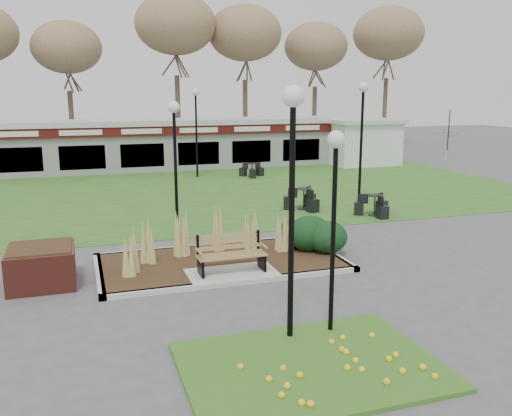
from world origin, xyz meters
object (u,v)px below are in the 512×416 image
object	(u,v)px
lamp_post_mid_left	(175,141)
lamp_post_mid_right	(362,116)
park_bench	(231,253)
bistro_set_b	(304,202)
bistro_set_c	(374,209)
service_hut	(362,141)
lamp_post_far_right	(196,113)
food_pavilion	(139,145)
patio_umbrella	(447,146)
lamp_post_near_right	(335,189)
brick_planter	(42,266)
lamp_post_near_left	(292,159)
bistro_set_d	(252,172)

from	to	relation	value
lamp_post_mid_left	lamp_post_mid_right	distance (m)	8.84
park_bench	bistro_set_b	distance (m)	8.12
bistro_set_c	park_bench	bearing A→B (deg)	-145.11
service_hut	bistro_set_c	distance (m)	14.67
lamp_post_mid_left	lamp_post_far_right	bearing A→B (deg)	75.16
food_pavilion	service_hut	distance (m)	13.64
patio_umbrella	lamp_post_near_right	bearing A→B (deg)	-132.45
lamp_post_mid_left	brick_planter	bearing A→B (deg)	-143.37
service_hut	lamp_post_far_right	xyz separation A→B (m)	(-10.91, -1.85, 1.94)
lamp_post_far_right	bistro_set_b	world-z (taller)	lamp_post_far_right
lamp_post_near_left	bistro_set_d	bearing A→B (deg)	74.25
food_pavilion	patio_umbrella	size ratio (longest dim) A/B	10.17
park_bench	bistro_set_b	bearing A→B (deg)	54.00
lamp_post_mid_left	patio_umbrella	world-z (taller)	lamp_post_mid_left
park_bench	patio_umbrella	size ratio (longest dim) A/B	0.70
food_pavilion	bistro_set_d	distance (m)	7.22
service_hut	bistro_set_d	world-z (taller)	service_hut
lamp_post_near_left	bistro_set_d	distance (m)	19.79
lamp_post_near_left	lamp_post_near_right	distance (m)	1.00
lamp_post_near_left	lamp_post_near_right	world-z (taller)	lamp_post_near_left
brick_planter	bistro_set_d	xyz separation A→B (m)	(9.79, 14.32, -0.21)
brick_planter	lamp_post_near_right	world-z (taller)	lamp_post_near_right
lamp_post_mid_left	lamp_post_mid_right	bearing A→B (deg)	23.32
bistro_set_c	lamp_post_mid_left	bearing A→B (deg)	-170.58
food_pavilion	bistro_set_b	xyz separation A→B (m)	(4.77, -13.15, -1.19)
park_bench	patio_umbrella	world-z (taller)	patio_umbrella
park_bench	patio_umbrella	bearing A→B (deg)	38.55
lamp_post_mid_right	bistro_set_d	distance (m)	8.94
food_pavilion	lamp_post_mid_right	world-z (taller)	lamp_post_mid_right
park_bench	lamp_post_far_right	size ratio (longest dim) A/B	0.37
food_pavilion	lamp_post_near_right	world-z (taller)	lamp_post_near_right
lamp_post_mid_left	patio_umbrella	distance (m)	19.15
park_bench	bistro_set_c	distance (m)	8.31
brick_planter	food_pavilion	xyz separation A→B (m)	(4.40, 18.96, 1.00)
lamp_post_far_right	bistro_set_d	world-z (taller)	lamp_post_far_right
park_bench	lamp_post_mid_left	bearing A→B (deg)	101.23
bistro_set_c	patio_umbrella	world-z (taller)	patio_umbrella
lamp_post_mid_right	lamp_post_mid_left	bearing A→B (deg)	-156.68
park_bench	bistro_set_b	size ratio (longest dim) A/B	1.14
park_bench	lamp_post_mid_right	size ratio (longest dim) A/B	0.35
food_pavilion	lamp_post_near_left	world-z (taller)	lamp_post_near_left
lamp_post_far_right	bistro_set_b	xyz separation A→B (m)	(2.18, -9.34, -3.10)
food_pavilion	bistro_set_c	world-z (taller)	food_pavilion
lamp_post_mid_left	food_pavilion	bearing A→B (deg)	87.54
lamp_post_mid_left	lamp_post_near_right	bearing A→B (deg)	-77.55
lamp_post_near_left	lamp_post_near_right	bearing A→B (deg)	0.00
food_pavilion	bistro_set_d	size ratio (longest dim) A/B	18.45
lamp_post_mid_right	bistro_set_d	size ratio (longest dim) A/B	3.65
park_bench	lamp_post_mid_right	bearing A→B (deg)	43.36
park_bench	lamp_post_near_left	distance (m)	4.66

